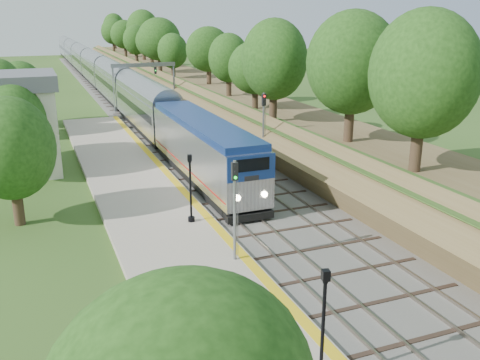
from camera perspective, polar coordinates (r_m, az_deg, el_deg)
name	(u,v)px	position (r m, az deg, el deg)	size (l,w,h in m)	color
ground	(373,337)	(23.07, 13.98, -15.92)	(320.00, 320.00, 0.00)	#2D4C19
trackbed	(135,104)	(77.62, -11.15, 7.93)	(9.50, 170.00, 0.28)	#4C4944
platform	(155,216)	(34.33, -9.01, -3.76)	(6.40, 68.00, 0.38)	#A89988
yellow_stripe	(198,207)	(34.93, -4.47, -2.88)	(0.55, 68.00, 0.01)	gold
embankment	(191,88)	(79.26, -5.22, 9.75)	(10.64, 170.00, 11.70)	brown
station_building	(3,124)	(46.18, -24.00, 5.47)	(8.60, 6.60, 8.00)	beige
signal_gantry	(144,74)	(72.20, -10.23, 11.09)	(8.40, 0.38, 6.20)	slate
trees_behind_platform	(45,141)	(36.90, -20.07, 3.93)	(7.82, 53.32, 7.21)	#332316
train	(96,71)	(101.69, -15.09, 11.15)	(3.14, 147.12, 4.61)	black
lamppost_mid	(323,331)	(18.97, 8.82, -15.60)	(0.41, 0.41, 4.10)	black
lamppost_far	(191,192)	(31.99, -5.29, -1.30)	(0.41, 0.41, 4.18)	black
signal_platform	(235,200)	(26.49, -0.57, -2.14)	(0.31, 0.24, 5.25)	slate
signal_farside	(264,121)	(44.92, 2.53, 6.32)	(0.33, 0.26, 6.06)	slate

